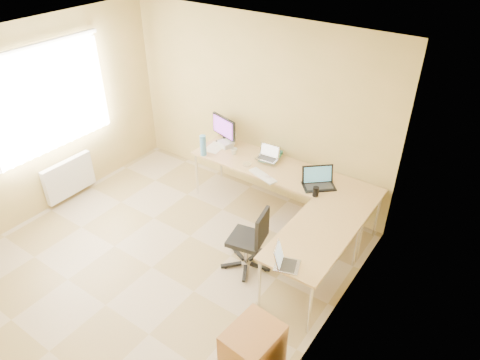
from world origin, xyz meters
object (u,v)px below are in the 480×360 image
Objects in this scene: office_chair at (246,233)px; desk_return at (311,262)px; monitor at (224,130)px; desk_fan at (231,134)px; keyboard at (263,176)px; laptop_return at (288,259)px; water_bottle at (203,145)px; laptop_black at (320,178)px; cabinet at (253,357)px; laptop_center at (268,153)px; desk_main at (281,192)px; mug at (234,151)px.

desk_return is at bearing -1.18° from office_chair.
monitor is 0.12m from desk_fan.
laptop_return is (1.09, -1.26, 0.09)m from keyboard.
water_bottle is 0.36× the size of office_chair.
laptop_return is (0.38, -1.46, -0.03)m from laptop_black.
cabinet is (2.24, -2.08, -0.52)m from water_bottle.
desk_return is 2.37m from desk_fan.
desk_return is 2.94× the size of keyboard.
water_bottle is at bearing -77.06° from monitor.
laptop_return is at bearing -91.31° from desk_return.
cabinet is (2.22, -2.55, -0.58)m from monitor.
desk_return is 1.71m from laptop_center.
laptop_return is at bearing -117.41° from laptop_black.
desk_main is at bearing 2.55° from desk_fan.
desk_main is 8.70× the size of water_bottle.
mug is (-1.36, 0.06, -0.08)m from laptop_black.
office_chair reaches higher than mug.
desk_return is 4.45× the size of laptop_center.
desk_main is 1.26m from monitor.
desk_main is 5.99× the size of keyboard.
laptop_center is (-0.27, 0.04, 0.51)m from desk_main.
water_bottle is (-0.85, -0.34, 0.00)m from laptop_center.
desk_fan reaches higher than laptop_return.
laptop_center is at bearing 8.18° from mug.
desk_fan is (-1.97, 1.20, 0.52)m from desk_return.
mug is (-0.78, -0.03, 0.41)m from desk_main.
keyboard is at bearing 153.86° from laptop_black.
water_bottle is at bearing -165.20° from desk_main.
water_bottle is (-2.10, 0.70, 0.52)m from desk_return.
mug is at bearing -33.12° from desk_fan.
laptop_black is at bearing 58.23° from office_chair.
laptop_center is 0.95× the size of desk_fan.
desk_fan is 3.37m from cabinet.
laptop_return is (0.96, -1.55, 0.46)m from desk_main.
cabinet is (0.13, -1.38, -0.01)m from desk_return.
desk_main is 0.58m from laptop_center.
desk_main is 2.04× the size of desk_return.
monitor is 1.90m from office_chair.
desk_return is 1.39m from cabinet.
desk_main is 6.62× the size of laptop_black.
keyboard is (-0.13, -0.29, 0.38)m from desk_main.
desk_return is at bearing 100.50° from cabinet.
keyboard reaches higher than desk_main.
desk_fan is 2.63m from laptop_return.
laptop_black is (1.69, -0.26, -0.08)m from monitor.
desk_main is at bearing 119.91° from cabinet.
desk_main is at bearing 6.79° from monitor.
monitor is 5.20× the size of mug.
monitor is 0.57× the size of office_chair.
laptop_return is at bearing -31.43° from keyboard.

